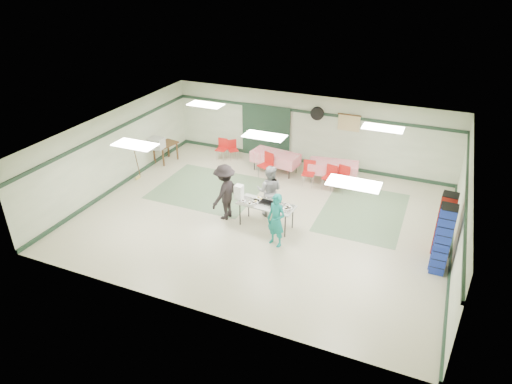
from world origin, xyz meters
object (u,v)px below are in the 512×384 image
at_px(chair_c, 343,176).
at_px(crate_stack_red, 444,224).
at_px(volunteer_teal, 276,220).
at_px(office_printer, 157,143).
at_px(serving_table, 266,206).
at_px(printer_table, 165,146).
at_px(crate_stack_blue_b, 443,241).
at_px(volunteer_dark, 225,192).
at_px(chair_loose_a, 233,148).
at_px(dining_table_b, 275,157).
at_px(chair_a, 330,175).
at_px(volunteer_grey, 269,191).
at_px(chair_b, 309,170).
at_px(dining_table_a, 333,167).
at_px(chair_loose_b, 222,147).
at_px(crate_stack_blue_a, 443,238).
at_px(broom, 137,161).
at_px(chair_d, 267,163).

relative_size(chair_c, crate_stack_red, 0.51).
relative_size(volunteer_teal, office_printer, 3.02).
relative_size(serving_table, volunteer_teal, 1.11).
height_order(crate_stack_red, printer_table, crate_stack_red).
relative_size(chair_c, crate_stack_blue_b, 0.48).
bearing_deg(volunteer_dark, chair_loose_a, -149.72).
height_order(crate_stack_red, office_printer, crate_stack_red).
bearing_deg(office_printer, printer_table, 85.67).
bearing_deg(dining_table_b, chair_loose_a, 174.83).
relative_size(volunteer_dark, office_printer, 3.40).
relative_size(chair_a, office_printer, 1.67).
distance_m(serving_table, chair_a, 3.36).
bearing_deg(volunteer_grey, crate_stack_red, 168.23).
bearing_deg(chair_a, chair_loose_a, 179.17).
bearing_deg(chair_a, printer_table, -165.22).
distance_m(dining_table_b, crate_stack_blue_b, 7.26).
bearing_deg(office_printer, crate_stack_blue_b, -19.12).
bearing_deg(serving_table, volunteer_teal, -48.06).
height_order(volunteer_teal, dining_table_b, volunteer_teal).
relative_size(volunteer_dark, chair_loose_a, 2.28).
height_order(volunteer_grey, volunteer_dark, volunteer_dark).
bearing_deg(volunteer_grey, chair_b, -112.60).
bearing_deg(chair_a, crate_stack_blue_b, -29.97).
bearing_deg(dining_table_b, dining_table_a, 7.79).
xyz_separation_m(chair_a, chair_b, (-0.77, 0.01, 0.02)).
height_order(volunteer_dark, crate_stack_blue_b, crate_stack_blue_b).
xyz_separation_m(volunteer_dark, chair_b, (1.69, 3.18, -0.33)).
bearing_deg(chair_c, chair_b, -166.36).
xyz_separation_m(volunteer_grey, chair_loose_b, (-3.32, 3.33, -0.32)).
xyz_separation_m(crate_stack_blue_b, printer_table, (-10.30, 3.25, -0.31)).
relative_size(volunteer_grey, printer_table, 1.61).
xyz_separation_m(crate_stack_blue_a, broom, (-10.38, 1.37, -0.26)).
relative_size(dining_table_a, dining_table_b, 0.97).
bearing_deg(dining_table_b, volunteer_teal, -61.05).
height_order(crate_stack_blue_b, printer_table, crate_stack_blue_b).
bearing_deg(office_printer, crate_stack_red, -14.20).
relative_size(volunteer_teal, dining_table_a, 0.87).
relative_size(chair_c, office_printer, 1.76).
xyz_separation_m(volunteer_grey, broom, (-5.33, 0.54, -0.16)).
bearing_deg(crate_stack_blue_a, chair_loose_a, 151.55).
relative_size(chair_d, chair_loose_b, 1.12).
bearing_deg(office_printer, chair_a, 2.29).
distance_m(volunteer_teal, printer_table, 7.08).
height_order(crate_stack_red, crate_stack_blue_b, crate_stack_blue_b).
relative_size(chair_c, printer_table, 0.89).
bearing_deg(volunteer_teal, chair_c, 94.38).
distance_m(serving_table, broom, 5.64).
xyz_separation_m(crate_stack_red, printer_table, (-10.30, 2.32, -0.26)).
xyz_separation_m(chair_d, crate_stack_blue_a, (6.12, -3.31, 0.35)).
bearing_deg(office_printer, chair_loose_b, 35.45).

